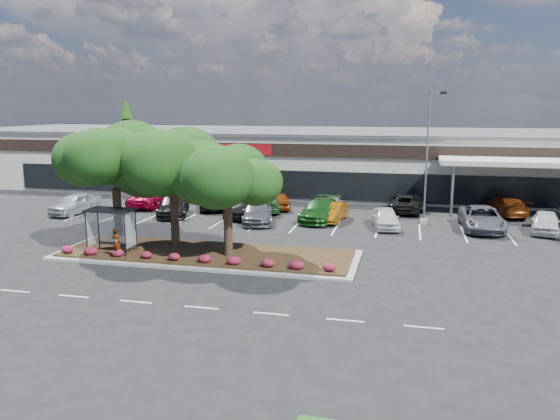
# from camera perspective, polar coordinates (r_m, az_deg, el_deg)

# --- Properties ---
(ground) EXTENTS (160.00, 160.00, 0.00)m
(ground) POSITION_cam_1_polar(r_m,az_deg,el_deg) (28.68, -6.79, -7.18)
(ground) COLOR black
(ground) RESTS_ON ground
(retail_store) EXTENTS (80.40, 25.20, 6.25)m
(retail_store) POSITION_cam_1_polar(r_m,az_deg,el_deg) (60.50, 4.28, 5.40)
(retail_store) COLOR #BCB7AC
(retail_store) RESTS_ON ground
(landscape_island) EXTENTS (18.00, 6.00, 0.26)m
(landscape_island) POSITION_cam_1_polar(r_m,az_deg,el_deg) (32.90, -7.69, -4.61)
(landscape_island) COLOR gray
(landscape_island) RESTS_ON ground
(lane_markings) EXTENTS (33.12, 20.06, 0.01)m
(lane_markings) POSITION_cam_1_polar(r_m,az_deg,el_deg) (38.30, -1.65, -2.50)
(lane_markings) COLOR silver
(lane_markings) RESTS_ON ground
(shrub_row) EXTENTS (17.00, 0.80, 0.50)m
(shrub_row) POSITION_cam_1_polar(r_m,az_deg,el_deg) (30.93, -9.10, -4.92)
(shrub_row) COLOR maroon
(shrub_row) RESTS_ON landscape_island
(bus_shelter) EXTENTS (2.75, 1.55, 2.59)m
(bus_shelter) POSITION_cam_1_polar(r_m,az_deg,el_deg) (33.84, -17.16, -0.77)
(bus_shelter) COLOR black
(bus_shelter) RESTS_ON landscape_island
(island_tree_west) EXTENTS (7.20, 7.20, 7.89)m
(island_tree_west) POSITION_cam_1_polar(r_m,az_deg,el_deg) (35.10, -16.77, 2.80)
(island_tree_west) COLOR #143B10
(island_tree_west) RESTS_ON landscape_island
(island_tree_mid) EXTENTS (6.60, 6.60, 7.32)m
(island_tree_mid) POSITION_cam_1_polar(r_m,az_deg,el_deg) (34.17, -11.06, 2.36)
(island_tree_mid) COLOR #143B10
(island_tree_mid) RESTS_ON landscape_island
(island_tree_east) EXTENTS (5.80, 5.80, 6.50)m
(island_tree_east) POSITION_cam_1_polar(r_m,az_deg,el_deg) (31.39, -5.48, 1.03)
(island_tree_east) COLOR #143B10
(island_tree_east) RESTS_ON landscape_island
(conifer_north_west) EXTENTS (4.40, 4.40, 10.00)m
(conifer_north_west) POSITION_cam_1_polar(r_m,az_deg,el_deg) (81.84, -15.72, 7.73)
(conifer_north_west) COLOR #143B10
(conifer_north_west) RESTS_ON ground
(person_waiting) EXTENTS (0.71, 0.59, 1.68)m
(person_waiting) POSITION_cam_1_polar(r_m,az_deg,el_deg) (32.77, -16.73, -3.28)
(person_waiting) COLOR #594C47
(person_waiting) RESTS_ON landscape_island
(light_pole) EXTENTS (1.43, 0.64, 9.98)m
(light_pole) POSITION_cam_1_polar(r_m,az_deg,el_deg) (42.14, 15.19, 4.45)
(light_pole) COLOR gray
(light_pole) RESTS_ON ground
(car_0) EXTENTS (2.51, 5.13, 1.68)m
(car_0) POSITION_cam_1_polar(r_m,az_deg,el_deg) (48.41, -20.64, 0.62)
(car_0) COLOR #A9B0B5
(car_0) RESTS_ON ground
(car_1) EXTENTS (3.99, 6.13, 1.65)m
(car_1) POSITION_cam_1_polar(r_m,az_deg,el_deg) (45.48, -11.07, 0.48)
(car_1) COLOR black
(car_1) RESTS_ON ground
(car_2) EXTENTS (2.08, 4.72, 1.58)m
(car_2) POSITION_cam_1_polar(r_m,az_deg,el_deg) (43.90, -4.01, 0.24)
(car_2) COLOR black
(car_2) RESTS_ON ground
(car_3) EXTENTS (3.51, 5.87, 1.59)m
(car_3) POSITION_cam_1_polar(r_m,az_deg,el_deg) (41.99, -2.38, -0.22)
(car_3) COLOR #4C4D53
(car_3) RESTS_ON ground
(car_4) EXTENTS (2.93, 6.03, 1.69)m
(car_4) POSITION_cam_1_polar(r_m,az_deg,el_deg) (42.64, 4.24, -0.00)
(car_4) COLOR #154A15
(car_4) RESTS_ON ground
(car_5) EXTENTS (2.03, 4.56, 1.45)m
(car_5) POSITION_cam_1_polar(r_m,az_deg,el_deg) (42.49, 5.51, -0.22)
(car_5) COLOR #793F03
(car_5) RESTS_ON ground
(car_6) EXTENTS (2.51, 4.66, 1.51)m
(car_6) POSITION_cam_1_polar(r_m,az_deg,el_deg) (40.72, 10.97, -0.82)
(car_6) COLOR silver
(car_6) RESTS_ON ground
(car_7) EXTENTS (2.93, 6.14, 1.69)m
(car_7) POSITION_cam_1_polar(r_m,az_deg,el_deg) (41.95, 20.33, -0.83)
(car_7) COLOR #5E5D65
(car_7) RESTS_ON ground
(car_8) EXTENTS (2.73, 4.77, 1.53)m
(car_8) POSITION_cam_1_polar(r_m,az_deg,el_deg) (42.75, 25.99, -1.16)
(car_8) COLOR silver
(car_8) RESTS_ON ground
(car_9) EXTENTS (2.74, 5.53, 1.51)m
(car_9) POSITION_cam_1_polar(r_m,az_deg,el_deg) (49.80, -13.41, 1.19)
(car_9) COLOR maroon
(car_9) RESTS_ON ground
(car_10) EXTENTS (4.02, 5.63, 1.42)m
(car_10) POSITION_cam_1_polar(r_m,az_deg,el_deg) (47.54, -6.96, 0.91)
(car_10) COLOR black
(car_10) RESTS_ON ground
(car_11) EXTENTS (2.90, 4.62, 1.47)m
(car_11) POSITION_cam_1_polar(r_m,az_deg,el_deg) (47.39, -0.09, 0.98)
(car_11) COLOR #7F3109
(car_11) RESTS_ON ground
(car_12) EXTENTS (2.78, 4.96, 1.36)m
(car_12) POSITION_cam_1_polar(r_m,az_deg,el_deg) (46.18, -1.11, 0.65)
(car_12) COLOR #215429
(car_12) RESTS_ON ground
(car_13) EXTENTS (1.92, 4.40, 1.47)m
(car_13) POSITION_cam_1_polar(r_m,az_deg,el_deg) (45.82, 5.49, 0.60)
(car_13) COLOR #A1A4AC
(car_13) RESTS_ON ground
(car_14) EXTENTS (2.59, 5.51, 1.52)m
(car_14) POSITION_cam_1_polar(r_m,az_deg,el_deg) (47.17, 12.88, 0.70)
(car_14) COLOR black
(car_14) RESTS_ON ground
(car_15) EXTENTS (2.75, 4.64, 1.48)m
(car_15) POSITION_cam_1_polar(r_m,az_deg,el_deg) (48.51, 13.55, 0.92)
(car_15) COLOR black
(car_15) RESTS_ON ground
(car_16) EXTENTS (3.51, 5.88, 1.60)m
(car_16) POSITION_cam_1_polar(r_m,az_deg,el_deg) (48.23, 22.41, 0.41)
(car_16) COLOR #652A0A
(car_16) RESTS_ON ground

